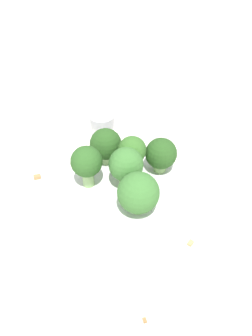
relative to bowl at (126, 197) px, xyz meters
name	(u,v)px	position (x,y,z in m)	size (l,w,h in m)	color
ground_plane	(126,207)	(0.00, 0.00, -0.02)	(3.00, 3.00, 0.00)	silver
bowl	(126,197)	(0.00, 0.00, 0.00)	(0.15, 0.15, 0.04)	white
broccoli_floret_0	(138,193)	(-0.04, -0.01, 0.05)	(0.05, 0.05, 0.05)	#84AD66
broccoli_floret_1	(130,168)	(0.00, 0.00, 0.05)	(0.04, 0.04, 0.06)	#7A9E5B
broccoli_floret_2	(87,163)	(0.00, 0.05, 0.06)	(0.04, 0.04, 0.06)	#8EB770
broccoli_floret_3	(161,154)	(0.03, -0.04, 0.05)	(0.04, 0.04, 0.05)	#84AD66
broccoli_floret_4	(106,145)	(0.05, 0.03, 0.05)	(0.04, 0.04, 0.05)	#8EB770
broccoli_floret_5	(132,153)	(0.02, -0.01, 0.05)	(0.04, 0.04, 0.05)	#7A9E5B
pepper_shaker	(103,131)	(0.13, 0.04, 0.01)	(0.04, 0.04, 0.06)	silver
almond_crumb_0	(145,320)	(-0.15, -0.02, -0.02)	(0.01, 0.00, 0.01)	olive
almond_crumb_1	(191,242)	(-0.06, -0.08, -0.02)	(0.01, 0.01, 0.01)	tan
almond_crumb_2	(37,176)	(0.05, 0.13, -0.02)	(0.01, 0.01, 0.01)	#AD7F4C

